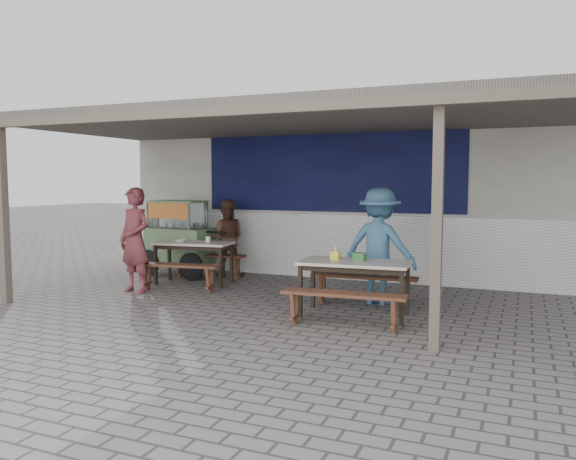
% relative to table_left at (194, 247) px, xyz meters
% --- Properties ---
extents(ground, '(60.00, 60.00, 0.00)m').
position_rel_table_left_xyz_m(ground, '(2.16, -1.42, -0.67)').
color(ground, '#615C58').
rests_on(ground, ground).
extents(back_wall, '(9.00, 1.28, 3.50)m').
position_rel_table_left_xyz_m(back_wall, '(2.16, 2.15, 1.05)').
color(back_wall, beige).
rests_on(back_wall, ground).
extents(warung_roof, '(9.00, 4.21, 2.81)m').
position_rel_table_left_xyz_m(warung_roof, '(2.18, -0.53, 2.05)').
color(warung_roof, '#5A544D').
rests_on(warung_roof, ground).
extents(table_left, '(1.42, 0.84, 0.75)m').
position_rel_table_left_xyz_m(table_left, '(0.00, 0.00, 0.00)').
color(table_left, beige).
rests_on(table_left, ground).
extents(bench_left_street, '(1.46, 0.49, 0.45)m').
position_rel_table_left_xyz_m(bench_left_street, '(0.09, -0.64, -0.33)').
color(bench_left_street, brown).
rests_on(bench_left_street, ground).
extents(bench_left_wall, '(1.46, 0.49, 0.45)m').
position_rel_table_left_xyz_m(bench_left_wall, '(-0.09, 0.64, -0.33)').
color(bench_left_wall, brown).
rests_on(bench_left_wall, ground).
extents(table_right, '(1.51, 0.85, 0.75)m').
position_rel_table_left_xyz_m(table_right, '(3.28, -1.18, 0.01)').
color(table_right, beige).
rests_on(table_right, ground).
extents(bench_right_street, '(1.57, 0.40, 0.45)m').
position_rel_table_left_xyz_m(bench_right_street, '(3.33, -1.85, -0.33)').
color(bench_right_street, brown).
rests_on(bench_right_street, ground).
extents(bench_right_wall, '(1.57, 0.40, 0.45)m').
position_rel_table_left_xyz_m(bench_right_wall, '(3.23, -0.51, -0.33)').
color(bench_right_wall, brown).
rests_on(bench_right_wall, ground).
extents(vendor_cart, '(1.85, 0.79, 1.45)m').
position_rel_table_left_xyz_m(vendor_cart, '(-0.74, 0.64, 0.12)').
color(vendor_cart, '#6C9060').
rests_on(vendor_cart, ground).
extents(patron_street_side, '(0.70, 0.53, 1.72)m').
position_rel_table_left_xyz_m(patron_street_side, '(-0.50, -0.98, 0.19)').
color(patron_street_side, brown).
rests_on(patron_street_side, ground).
extents(patron_wall_side, '(0.88, 0.80, 1.47)m').
position_rel_table_left_xyz_m(patron_wall_side, '(0.13, 0.93, 0.07)').
color(patron_wall_side, '#503226').
rests_on(patron_wall_side, ground).
extents(patron_right_table, '(1.20, 0.80, 1.73)m').
position_rel_table_left_xyz_m(patron_right_table, '(3.40, -0.29, 0.19)').
color(patron_right_table, '#3F6B8F').
rests_on(patron_right_table, ground).
extents(tissue_box, '(0.12, 0.12, 0.11)m').
position_rel_table_left_xyz_m(tissue_box, '(2.98, -1.09, 0.14)').
color(tissue_box, yellow).
rests_on(tissue_box, table_right).
extents(donation_box, '(0.17, 0.12, 0.11)m').
position_rel_table_left_xyz_m(donation_box, '(3.32, -1.10, 0.14)').
color(donation_box, '#2E6731').
rests_on(donation_box, table_right).
extents(condiment_jar, '(0.09, 0.09, 0.10)m').
position_rel_table_left_xyz_m(condiment_jar, '(0.23, 0.10, 0.13)').
color(condiment_jar, white).
rests_on(condiment_jar, table_left).
extents(condiment_bowl, '(0.23, 0.23, 0.05)m').
position_rel_table_left_xyz_m(condiment_bowl, '(-0.22, -0.08, 0.11)').
color(condiment_bowl, white).
rests_on(condiment_bowl, table_left).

